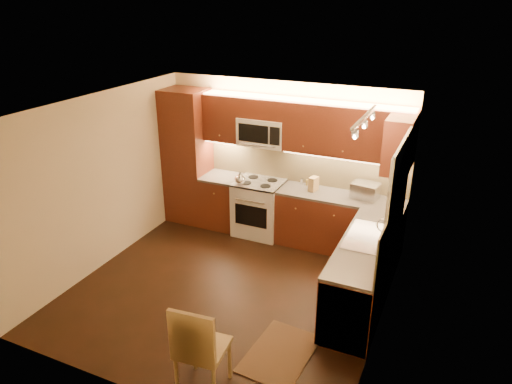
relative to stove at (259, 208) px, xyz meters
The scene contains 37 objects.
floor 1.76m from the stove, 79.85° to the right, with size 4.00×4.00×0.01m, color black.
ceiling 2.66m from the stove, 79.85° to the right, with size 4.00×4.00×0.01m, color beige.
wall_back 0.91m from the stove, 47.29° to the left, with size 4.00×0.01×2.50m, color beige.
wall_front 3.77m from the stove, 85.33° to the right, with size 4.00×0.01×2.50m, color beige.
wall_left 2.51m from the stove, 135.42° to the right, with size 0.01×4.00×2.50m, color beige.
wall_right 2.95m from the stove, 36.06° to the right, with size 0.01×4.00×2.50m, color beige.
pantry 1.52m from the stove, behind, with size 0.70×0.60×2.30m, color #461D0F.
base_cab_back_left 0.69m from the stove, behind, with size 0.62×0.60×0.86m, color #461D0F.
counter_back_left 0.81m from the stove, behind, with size 0.62×0.60×0.04m, color #33302E.
base_cab_back_right 1.34m from the stove, ahead, with size 1.92×0.60×0.86m, color #461D0F.
counter_back_right 1.40m from the stove, ahead, with size 1.92×0.60×0.04m, color #33302E.
base_cab_right 2.37m from the stove, 32.52° to the right, with size 0.60×2.00×0.86m, color #461D0F.
counter_right 2.41m from the stove, 32.52° to the right, with size 0.60×2.00×0.04m, color #33302E.
dishwasher 2.81m from the stove, 44.64° to the right, with size 0.58×0.60×0.84m, color silver.
backsplash_back 1.03m from the stove, 25.86° to the left, with size 3.30×0.02×0.60m, color tan.
backsplash_right 2.72m from the stove, 29.11° to the right, with size 0.02×2.00×0.60m, color tan.
upper_cab_back_left 1.58m from the stove, 167.74° to the left, with size 0.62×0.35×0.75m, color #461D0F.
upper_cab_back_right 1.95m from the stove, ahead, with size 1.92×0.35×0.75m, color #461D0F.
upper_cab_bridge 1.64m from the stove, 90.00° to the left, with size 0.76×0.35×0.31m, color #461D0F.
upper_cab_right_corner 2.57m from the stove, ahead, with size 0.35×0.50×0.75m, color #461D0F.
stove is the anchor object (origin of this frame).
microwave 1.27m from the stove, 90.00° to the left, with size 0.76×0.38×0.44m, color silver, non-canonical shape.
window_frame 2.79m from the stove, 26.21° to the right, with size 0.03×1.44×1.24m, color silver.
window_blinds 2.77m from the stove, 26.41° to the right, with size 0.02×1.36×1.16m, color silver.
sink 2.35m from the stove, 29.36° to the right, with size 0.52×0.86×0.15m, color silver, non-canonical shape.
faucet 2.52m from the stove, 27.30° to the right, with size 0.20×0.04×0.30m, color silver, non-canonical shape.
track_light_bar 3.01m from the stove, 34.57° to the right, with size 0.04×1.20×0.03m, color silver.
kettle 0.65m from the stove, 136.18° to the right, with size 0.18×0.18×0.21m, color silver, non-canonical shape.
toaster_oven 1.78m from the stove, ahead, with size 0.39×0.29×0.23m, color silver.
knife_block 1.05m from the stove, ahead, with size 0.10×0.16×0.22m, color #A9804C.
spice_jar_a 0.93m from the stove, 16.46° to the left, with size 0.04×0.04×0.09m, color silver.
spice_jar_b 0.91m from the stove, 16.94° to the left, with size 0.04×0.04×0.09m, color olive.
spice_jar_c 0.84m from the stove, 19.30° to the left, with size 0.04×0.04×0.10m, color silver.
spice_jar_d 0.97m from the stove, 18.55° to the left, with size 0.05×0.05×0.10m, color olive.
soap_bottle 2.34m from the stove, 10.90° to the right, with size 0.08×0.09×0.19m, color silver.
rug 2.97m from the stove, 61.47° to the right, with size 0.65×0.98×0.01m, color black.
dining_chair 3.44m from the stove, 75.40° to the right, with size 0.47×0.47×1.05m, color #A9804C, non-canonical shape.
Camera 1 is at (2.57, -4.81, 3.73)m, focal length 33.19 mm.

